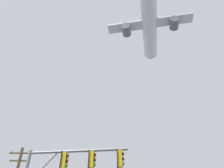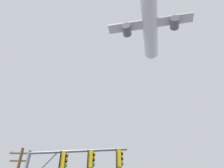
{
  "view_description": "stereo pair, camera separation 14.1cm",
  "coord_description": "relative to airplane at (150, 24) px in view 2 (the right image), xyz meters",
  "views": [
    {
      "loc": [
        -0.28,
        -5.79,
        1.79
      ],
      "look_at": [
        0.53,
        13.69,
        15.57
      ],
      "focal_mm": 34.15,
      "sensor_mm": 36.0,
      "label": 1
    },
    {
      "loc": [
        -0.14,
        -5.79,
        1.79
      ],
      "look_at": [
        0.53,
        13.69,
        15.57
      ],
      "focal_mm": 34.15,
      "sensor_mm": 36.0,
      "label": 2
    }
  ],
  "objects": [
    {
      "name": "airplane",
      "position": [
        0.0,
        0.0,
        0.0
      ],
      "size": [
        17.64,
        22.84,
        6.24
      ],
      "color": "white"
    }
  ]
}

